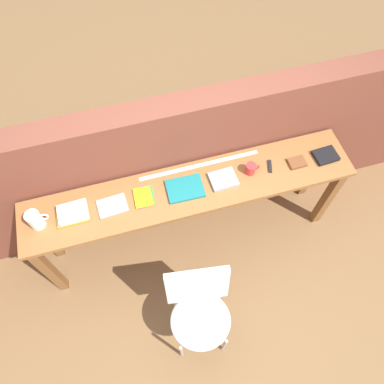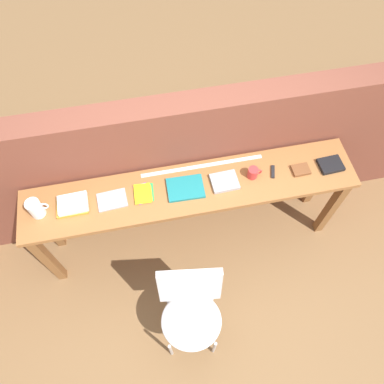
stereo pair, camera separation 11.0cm
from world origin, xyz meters
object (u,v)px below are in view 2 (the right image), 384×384
Objects in this scene: multitool_folded at (273,172)px; leather_journal_brown at (301,170)px; magazine_cycling at (112,200)px; book_repair_rightmost at (331,165)px; book_open_centre at (185,188)px; chair_white_moulded at (191,309)px; pitcher_white at (36,208)px; pamphlet_pile_colourful at (144,193)px; book_stack_leftmost at (73,205)px; mug at (253,173)px.

leather_journal_brown reaches higher than multitool_folded.
book_repair_rightmost is at bearing -4.49° from magazine_cycling.
multitool_folded is (0.67, 0.01, -0.00)m from book_open_centre.
multitool_folded reaches higher than chair_white_moulded.
leather_journal_brown is (1.42, -0.02, 0.01)m from magazine_cycling.
chair_white_moulded is at bearing -134.74° from multitool_folded.
pitcher_white reaches higher than leather_journal_brown.
magazine_cycling is at bearing -179.63° from multitool_folded.
book_open_centre is at bearing -3.12° from pamphlet_pile_colourful.
book_open_centre is at bearing -4.47° from magazine_cycling.
chair_white_moulded is 8.10× the size of multitool_folded.
pitcher_white reaches higher than pamphlet_pile_colourful.
book_stack_leftmost is 0.51m from pamphlet_pile_colourful.
pitcher_white is 2.17m from book_repair_rightmost.
leather_journal_brown is at bearing 37.62° from chair_white_moulded.
pamphlet_pile_colourful is at bearing 179.69° from mug.
leather_journal_brown reaches higher than book_open_centre.
leather_journal_brown is at bearing -1.36° from pamphlet_pile_colourful.
mug is (0.82, -0.00, 0.04)m from pamphlet_pile_colourful.
book_stack_leftmost is at bearing -179.11° from pamphlet_pile_colourful.
book_open_centre is at bearing 81.73° from chair_white_moulded.
pamphlet_pile_colourful is (0.75, 0.01, -0.07)m from pitcher_white.
pitcher_white reaches higher than book_open_centre.
book_open_centre is (0.31, -0.02, 0.00)m from pamphlet_pile_colourful.
chair_white_moulded is at bearing -96.44° from book_open_centre.
magazine_cycling is 1.90× the size of multitool_folded.
pitcher_white is 1.57m from mug.
book_repair_rightmost is (0.45, -0.03, 0.01)m from multitool_folded.
pamphlet_pile_colourful is 1.41× the size of leather_journal_brown.
chair_white_moulded is 3.91× the size of book_stack_leftmost.
book_repair_rightmost is (1.93, -0.02, -0.01)m from book_stack_leftmost.
book_repair_rightmost is at bearing -0.69° from book_stack_leftmost.
leather_journal_brown is (1.00, 0.77, 0.37)m from chair_white_moulded.
book_open_centre is 0.51m from mug.
pitcher_white is 1.94m from leather_journal_brown.
book_repair_rightmost is (0.24, -0.00, 0.00)m from leather_journal_brown.
leather_journal_brown is (0.37, -0.02, -0.03)m from mug.
book_repair_rightmost is (0.61, -0.03, -0.03)m from mug.
pitcher_white is 1.00× the size of pamphlet_pile_colourful.
chair_white_moulded is 1.30m from pitcher_white.
book_open_centre is (1.05, -0.00, -0.07)m from pitcher_white.
multitool_folded is (1.73, 0.01, -0.07)m from pitcher_white.
multitool_folded is at bearing -0.14° from pamphlet_pile_colourful.
mug is (0.63, 0.79, 0.40)m from chair_white_moulded.
pamphlet_pile_colourful reaches higher than chair_white_moulded.
pitcher_white reaches higher than book_stack_leftmost.
pitcher_white is 1.41× the size of leather_journal_brown.
book_stack_leftmost is at bearing 175.76° from magazine_cycling.
magazine_cycling is 1.21m from multitool_folded.
book_stack_leftmost reaches higher than leather_journal_brown.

